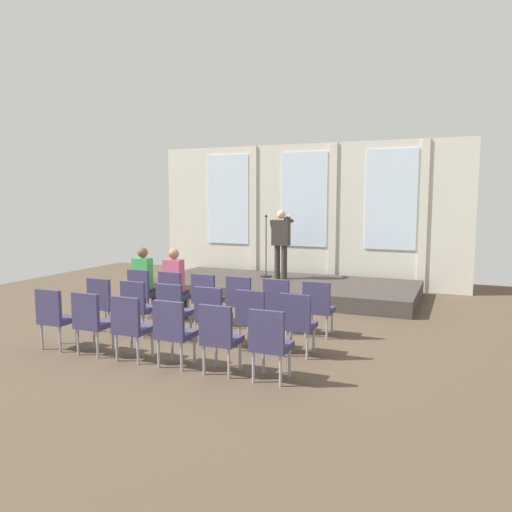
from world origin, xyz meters
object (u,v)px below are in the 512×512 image
Objects in this scene: speaker at (281,239)px; chair_r0_c5 at (318,305)px; chair_r0_c2 at (206,296)px; chair_r1_c2 at (173,308)px; chair_r0_c3 at (241,299)px; audience_r0_c1 at (175,280)px; chair_r2_c3 at (173,329)px; chair_r0_c4 at (278,302)px; chair_r2_c2 at (131,324)px; chair_r1_c3 at (212,312)px; mic_stand at (266,264)px; chair_r1_c0 at (104,301)px; chair_r2_c0 at (55,315)px; chair_r2_c5 at (270,340)px; chair_r2_c4 at (219,334)px; chair_r1_c5 at (297,320)px; chair_r0_c0 at (142,290)px; chair_r1_c4 at (253,316)px; chair_r1_c1 at (137,304)px; chair_r2_c1 at (91,319)px; audience_r0_c0 at (144,278)px; chair_r0_c1 at (173,293)px.

chair_r0_c5 is at bearing -61.15° from speaker.
chair_r1_c2 is (0.00, -1.11, 0.00)m from chair_r0_c2.
audience_r0_c1 is at bearing 176.77° from chair_r0_c3.
chair_r0_c4 is at bearing 72.46° from chair_r2_c3.
chair_r2_c2 and chair_r2_c3 have the same top height.
chair_r0_c3 is at bearing 90.00° from chair_r1_c3.
mic_stand is 1.65× the size of chair_r1_c0.
chair_r2_c0 is 1.00× the size of chair_r2_c5.
chair_r1_c0 is 3.01m from chair_r2_c4.
chair_r1_c5 is (2.80, -1.19, -0.22)m from audience_r0_c1.
chair_r0_c2 is 1.00× the size of chair_r2_c3.
chair_r2_c0 is at bearing -122.30° from chair_r0_c2.
speaker reaches higher than chair_r0_c0.
chair_r0_c2 is at bearing 180.00° from chair_r0_c3.
speaker is 1.78× the size of chair_r2_c3.
chair_r2_c3 is (-1.40, -1.11, 0.00)m from chair_r1_c5.
chair_r1_c3 is 1.40m from chair_r1_c5.
chair_r1_c0 is at bearing 180.00° from chair_r1_c4.
audience_r0_c1 is 3.63m from chair_r2_c5.
chair_r1_c1 is at bearing 152.19° from chair_r2_c4.
mic_stand is 1.65× the size of chair_r2_c1.
chair_r2_c2 is at bearing -141.65° from chair_r1_c4.
speaker is 1.23× the size of audience_r0_c1.
chair_r0_c2 is at bearing -6.43° from audience_r0_c1.
chair_r0_c4 is at bearing 57.70° from chair_r1_c3.
audience_r0_c1 reaches higher than chair_r0_c5.
chair_r2_c2 and chair_r2_c4 have the same top height.
chair_r0_c2 is at bearing 107.54° from chair_r2_c3.
speaker is at bearing 70.89° from chair_r1_c0.
chair_r2_c2 is at bearing -58.61° from audience_r0_c0.
chair_r1_c1 is at bearing -57.70° from chair_r0_c0.
mic_stand is at bearing 123.18° from chair_r0_c5.
speaker reaches higher than chair_r2_c1.
chair_r2_c4 is (1.21, -5.69, -0.78)m from speaker.
chair_r1_c3 is (-0.70, -1.11, 0.00)m from chair_r0_c4.
audience_r0_c1 reaches higher than chair_r2_c5.
speaker is 5.76m from chair_r2_c3.
chair_r2_c3 is (2.10, -2.21, 0.00)m from chair_r0_c0.
chair_r0_c1 is at bearing 180.00° from chair_r0_c2.
chair_r1_c2 is at bearing -86.89° from mic_stand.
chair_r2_c3 is 1.00× the size of chair_r2_c4.
chair_r1_c2 is 1.31m from chair_r2_c1.
audience_r0_c1 is 1.46× the size of chair_r2_c3.
chair_r0_c1 is 1.00× the size of chair_r1_c5.
chair_r1_c4 is 0.70m from chair_r1_c5.
chair_r1_c0 is at bearing -109.11° from speaker.
chair_r2_c1 is 1.40m from chair_r2_c3.
chair_r0_c1 is 1.00× the size of chair_r1_c3.
audience_r0_c1 is 2.11m from chair_r0_c4.
chair_r1_c5 is (2.36, -4.71, -0.14)m from mic_stand.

